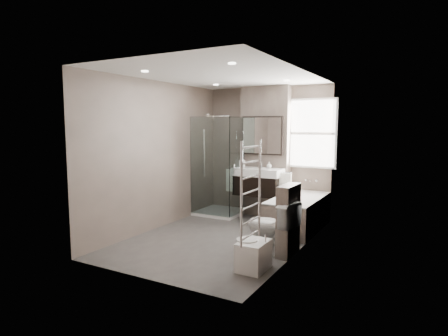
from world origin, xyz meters
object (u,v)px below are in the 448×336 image
Objects in this scene: bathtub at (298,211)px; toilet at (271,226)px; vanity at (258,181)px; bidet at (253,255)px.

toilet reaches higher than bathtub.
bathtub is at bearing -19.37° from vanity.
vanity is 2.69m from bidet.
toilet is at bearing -88.16° from bathtub.
bathtub is at bearing 92.44° from bidet.
vanity is at bearing 112.65° from bidet.
vanity reaches higher than bathtub.
toilet is (0.97, -1.72, -0.36)m from vanity.
toilet is 0.74m from bidet.
vanity is 1.24× the size of toilet.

